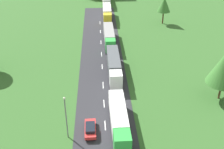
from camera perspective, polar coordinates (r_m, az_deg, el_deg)
name	(u,v)px	position (r m, az deg, el deg)	size (l,w,h in m)	color
truck_second	(119,120)	(45.74, 1.39, -8.95)	(2.67, 12.98, 3.58)	green
truck_third	(114,65)	(60.63, 0.39, 1.87)	(2.58, 14.01, 3.68)	white
truck_fourth	(109,36)	(75.05, -0.57, 7.60)	(2.59, 13.56, 3.54)	green
truck_fifth	(107,13)	(92.87, -0.98, 12.16)	(2.61, 12.04, 3.75)	yellow
car_third	(90,129)	(46.20, -4.32, -10.67)	(1.85, 4.51, 1.38)	red
lamppost_second	(66,115)	(43.63, -9.12, -8.03)	(0.36, 0.36, 7.53)	slate
tree_maple	(164,5)	(89.63, 10.31, 13.49)	(3.95, 3.95, 8.09)	#513823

